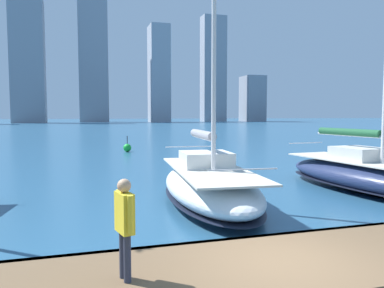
{
  "coord_description": "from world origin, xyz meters",
  "views": [
    {
      "loc": [
        3.39,
        5.9,
        3.23
      ],
      "look_at": [
        -0.34,
        -6.73,
        2.2
      ],
      "focal_mm": 35.0,
      "sensor_mm": 36.0,
      "label": 1
    }
  ],
  "objects": [
    {
      "name": "city_skyline",
      "position": [
        -2.09,
        -159.76,
        22.17
      ],
      "size": [
        166.33,
        19.85,
        52.59
      ],
      "color": "gray",
      "rests_on": "ground"
    },
    {
      "name": "channel_buoy",
      "position": [
        -0.37,
        -26.82,
        0.36
      ],
      "size": [
        0.7,
        0.7,
        1.4
      ],
      "color": "green",
      "rests_on": "ground"
    },
    {
      "name": "dock_pier",
      "position": [
        -0.0,
        -0.1,
        0.54
      ],
      "size": [
        28.0,
        2.8,
        0.6
      ],
      "color": "brown",
      "rests_on": "ground"
    },
    {
      "name": "sailboat_grey",
      "position": [
        -0.99,
        -6.78,
        0.74
      ],
      "size": [
        3.64,
        8.24,
        12.51
      ],
      "color": "silver",
      "rests_on": "ground"
    },
    {
      "name": "sailboat_forest",
      "position": [
        -8.11,
        -6.95,
        0.73
      ],
      "size": [
        3.63,
        9.24,
        12.43
      ],
      "color": "navy",
      "rests_on": "ground"
    },
    {
      "name": "person_yellow_shirt",
      "position": [
        2.77,
        0.04,
        1.58
      ],
      "size": [
        0.29,
        0.59,
        1.63
      ],
      "color": "#2D3347",
      "rests_on": "dock_pier"
    }
  ]
}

